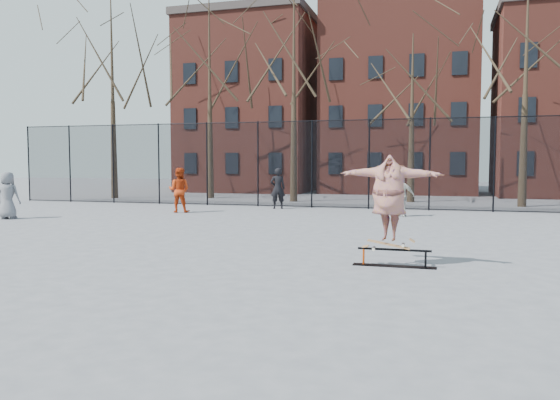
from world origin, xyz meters
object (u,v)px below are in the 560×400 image
(skater, at_px, (389,200))
(bystander_red, at_px, (179,190))
(skateboard, at_px, (389,246))
(bystander_grey, at_px, (8,195))
(bystander_white, at_px, (402,196))
(skate_rail, at_px, (394,259))
(bystander_black, at_px, (278,188))

(skater, distance_m, bystander_red, 13.34)
(skateboard, relative_size, bystander_grey, 0.52)
(bystander_grey, relative_size, bystander_white, 1.08)
(skateboard, relative_size, bystander_white, 0.57)
(skater, height_order, bystander_red, skater)
(skate_rail, height_order, bystander_black, bystander_black)
(skate_rail, bearing_deg, skateboard, 180.00)
(skateboard, bearing_deg, skate_rail, 0.00)
(bystander_grey, xyz_separation_m, bystander_white, (13.84, 4.98, -0.07))
(bystander_grey, distance_m, bystander_red, 6.37)
(bystander_grey, bearing_deg, bystander_white, -173.29)
(bystander_grey, bearing_deg, bystander_red, -152.79)
(skateboard, xyz_separation_m, skater, (0.00, 0.00, 0.91))
(skate_rail, distance_m, bystander_red, 13.43)
(skate_rail, distance_m, bystander_black, 13.78)
(skater, xyz_separation_m, bystander_red, (-9.40, 9.45, -0.40))
(skate_rail, distance_m, bystander_white, 10.35)
(bystander_grey, relative_size, bystander_black, 0.95)
(bystander_black, bearing_deg, bystander_grey, 17.38)
(bystander_grey, relative_size, bystander_red, 0.94)
(skateboard, height_order, bystander_white, bystander_white)
(skater, bearing_deg, bystander_white, 102.19)
(bystander_grey, bearing_deg, skater, 146.42)
(skate_rail, relative_size, bystander_black, 0.90)
(skater, height_order, bystander_black, skater)
(skate_rail, xyz_separation_m, bystander_grey, (-14.37, 5.33, 0.73))
(skateboard, height_order, bystander_black, bystander_black)
(bystander_red, bearing_deg, bystander_grey, 31.33)
(bystander_black, bearing_deg, bystander_red, 17.32)
(skate_rail, bearing_deg, bystander_black, 116.32)
(skater, bearing_deg, skate_rail, 9.88)
(skate_rail, distance_m, bystander_grey, 15.35)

